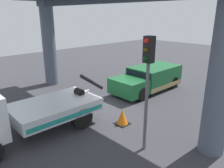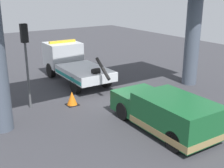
# 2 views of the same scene
# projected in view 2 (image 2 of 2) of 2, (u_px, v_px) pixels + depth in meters

# --- Properties ---
(ground_plane) EXTENTS (60.00, 40.00, 0.10)m
(ground_plane) POSITION_uv_depth(u_px,v_px,m) (112.00, 101.00, 16.26)
(ground_plane) COLOR #38383D
(lane_stripe_mid) EXTENTS (2.60, 0.16, 0.01)m
(lane_stripe_mid) POSITION_uv_depth(u_px,v_px,m) (151.00, 91.00, 17.76)
(lane_stripe_mid) COLOR silver
(lane_stripe_mid) RESTS_ON ground
(lane_stripe_east) EXTENTS (2.60, 0.16, 0.01)m
(lane_stripe_east) POSITION_uv_depth(u_px,v_px,m) (99.00, 70.00, 22.51)
(lane_stripe_east) COLOR silver
(lane_stripe_east) RESTS_ON ground
(tow_truck_white) EXTENTS (7.28, 2.54, 2.46)m
(tow_truck_white) POSITION_uv_depth(u_px,v_px,m) (71.00, 62.00, 19.76)
(tow_truck_white) COLOR silver
(tow_truck_white) RESTS_ON ground
(towed_van_green) EXTENTS (5.24, 2.31, 1.58)m
(towed_van_green) POSITION_uv_depth(u_px,v_px,m) (166.00, 113.00, 12.65)
(towed_van_green) COLOR #195B2D
(towed_van_green) RESTS_ON ground
(traffic_light_near) EXTENTS (0.39, 0.32, 4.30)m
(traffic_light_near) POSITION_uv_depth(u_px,v_px,m) (25.00, 48.00, 14.33)
(traffic_light_near) COLOR #515456
(traffic_light_near) RESTS_ON ground
(traffic_cone_orange) EXTENTS (0.62, 0.62, 0.74)m
(traffic_cone_orange) POSITION_uv_depth(u_px,v_px,m) (72.00, 99.00, 15.53)
(traffic_cone_orange) COLOR orange
(traffic_cone_orange) RESTS_ON ground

